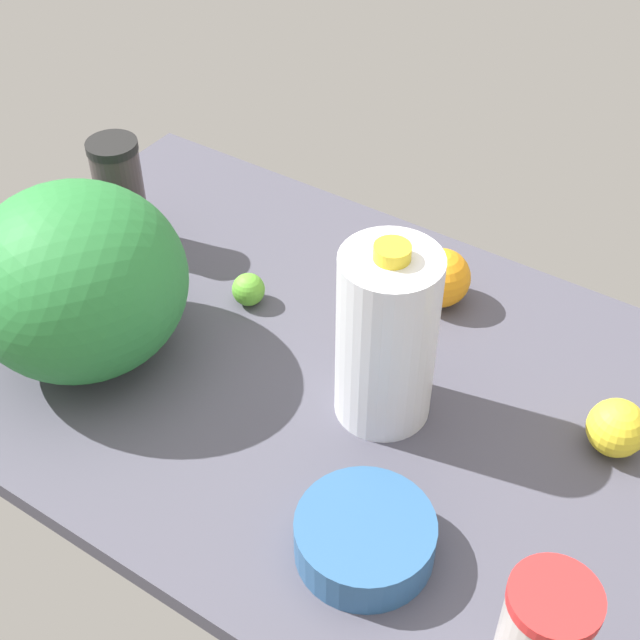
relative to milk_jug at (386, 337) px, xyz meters
The scene contains 8 objects.
countertop 17.67cm from the milk_jug, behind, with size 120.00×76.00×3.00cm, color #474653.
milk_jug is the anchor object (origin of this frame).
shaker_bottle 54.26cm from the milk_jug, behind, with size 7.94×7.94×18.64cm.
watermelon 42.14cm from the milk_jug, 161.45° to the right, with size 29.63×29.63×25.98cm, color #287735.
mixing_bowl 24.85cm from the milk_jug, 64.69° to the right, with size 16.23×16.23×5.42cm, color #2C598B.
orange_loose 25.19cm from the milk_jug, 99.20° to the left, with size 8.94×8.94×8.94cm, color orange.
lime_near_front 30.39cm from the milk_jug, 165.20° to the left, with size 5.01×5.01×5.01cm, color #5FAF32.
lemon_far_back 31.22cm from the milk_jug, 19.74° to the left, with size 7.55×7.55×7.55cm, color yellow.
Camera 1 is at (47.81, -72.54, 92.26)cm, focal length 50.00 mm.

